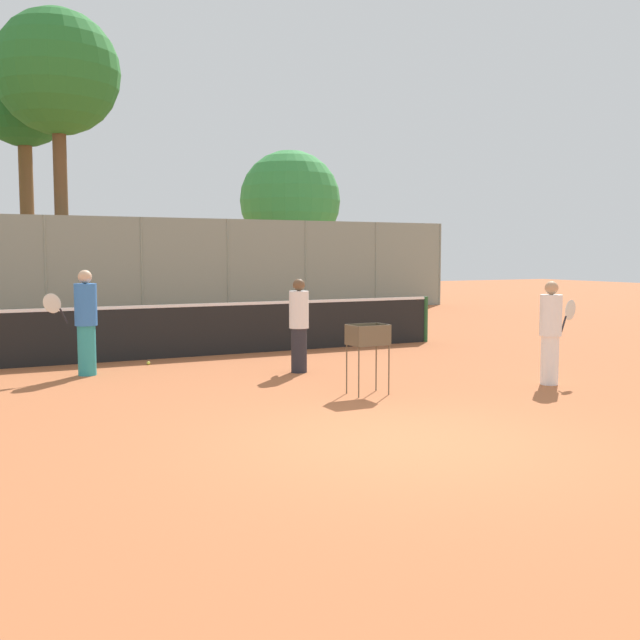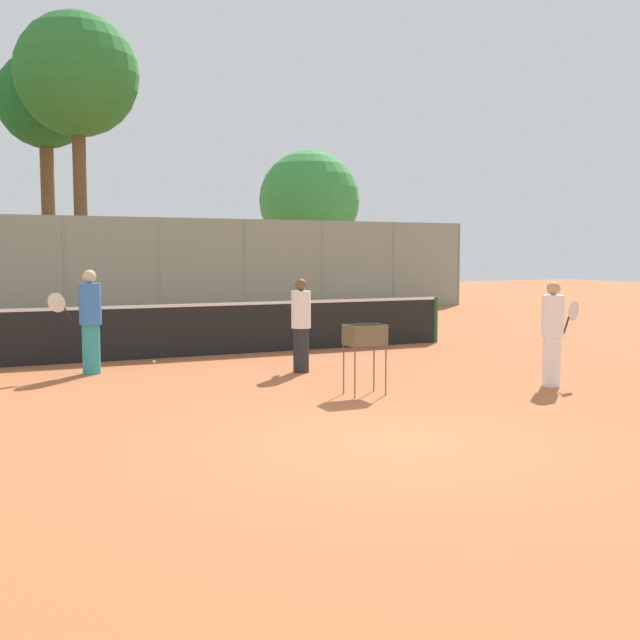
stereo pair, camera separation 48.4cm
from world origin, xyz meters
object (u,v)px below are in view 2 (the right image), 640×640
object	(u,v)px
tennis_net	(200,329)
player_yellow_shirt	(90,321)
ball_cart	(364,341)
player_white_outfit	(553,332)
player_red_cap	(301,324)

from	to	relation	value
tennis_net	player_yellow_shirt	xyz separation A→B (m)	(-2.32, -1.42, 0.37)
player_yellow_shirt	ball_cart	distance (m)	5.00
ball_cart	tennis_net	bearing A→B (deg)	101.94
player_white_outfit	player_red_cap	xyz separation A→B (m)	(-3.03, 2.91, -0.00)
player_white_outfit	player_yellow_shirt	distance (m)	7.69
player_white_outfit	player_red_cap	world-z (taller)	player_white_outfit
player_white_outfit	player_red_cap	distance (m)	4.20
player_red_cap	player_white_outfit	bearing A→B (deg)	-109.76
player_white_outfit	player_red_cap	size ratio (longest dim) A/B	1.00
player_white_outfit	ball_cart	world-z (taller)	player_white_outfit
player_white_outfit	player_red_cap	bearing A→B (deg)	124.89
tennis_net	player_white_outfit	bearing A→B (deg)	-54.30
tennis_net	player_red_cap	size ratio (longest dim) A/B	6.98
ball_cart	player_yellow_shirt	bearing A→B (deg)	132.86
tennis_net	ball_cart	world-z (taller)	tennis_net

